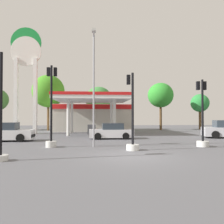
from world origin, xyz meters
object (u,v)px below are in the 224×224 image
at_px(car_1, 6,133).
at_px(traffic_signal_1, 51,118).
at_px(traffic_signal_0, 0,124).
at_px(station_pole_sign, 26,67).
at_px(car_0, 111,132).
at_px(tree_1, 48,91).
at_px(tree_3, 161,95).
at_px(traffic_signal_2, 132,129).
at_px(tree_2, 99,99).
at_px(tree_4, 200,103).
at_px(corner_streetlamp, 94,79).
at_px(traffic_signal_3, 202,126).

distance_m(car_1, traffic_signal_1, 6.17).
relative_size(car_1, traffic_signal_0, 0.89).
height_order(station_pole_sign, traffic_signal_1, station_pole_sign).
height_order(car_1, traffic_signal_1, traffic_signal_1).
bearing_deg(station_pole_sign, car_0, -36.67).
bearing_deg(tree_1, tree_3, 1.04).
bearing_deg(traffic_signal_2, tree_3, 69.72).
distance_m(tree_2, tree_4, 16.29).
relative_size(tree_2, corner_streetlamp, 0.90).
height_order(tree_2, tree_4, tree_2).
bearing_deg(traffic_signal_3, traffic_signal_0, -159.62).
xyz_separation_m(traffic_signal_1, traffic_signal_2, (4.99, -1.83, -0.65)).
distance_m(station_pole_sign, traffic_signal_2, 18.86).
bearing_deg(traffic_signal_3, tree_3, 81.37).
bearing_deg(car_0, corner_streetlamp, -105.21).
distance_m(car_1, traffic_signal_0, 9.42).
relative_size(tree_1, tree_2, 1.22).
distance_m(tree_1, tree_2, 7.54).
bearing_deg(traffic_signal_0, station_pole_sign, 102.09).
xyz_separation_m(tree_1, corner_streetlamp, (6.56, -19.76, -1.32)).
relative_size(traffic_signal_1, tree_1, 0.65).
bearing_deg(traffic_signal_1, car_0, 52.28).
bearing_deg(tree_2, corner_streetlamp, -92.17).
bearing_deg(car_1, station_pole_sign, 95.48).
relative_size(traffic_signal_2, tree_3, 0.63).
bearing_deg(car_1, traffic_signal_0, -71.96).
relative_size(car_0, corner_streetlamp, 0.54).
bearing_deg(tree_4, tree_1, -176.05).
relative_size(traffic_signal_0, tree_4, 0.86).
distance_m(traffic_signal_0, tree_1, 24.64).
height_order(traffic_signal_2, tree_2, tree_2).
relative_size(car_0, traffic_signal_0, 0.82).
relative_size(traffic_signal_3, tree_3, 0.62).
height_order(car_0, corner_streetlamp, corner_streetlamp).
bearing_deg(tree_4, station_pole_sign, -161.25).
distance_m(traffic_signal_1, traffic_signal_2, 5.36).
height_order(traffic_signal_0, tree_4, tree_4).
relative_size(traffic_signal_1, tree_2, 0.80).
xyz_separation_m(car_1, tree_3, (17.33, 15.57, 4.59)).
distance_m(car_1, traffic_signal_3, 15.02).
relative_size(traffic_signal_0, traffic_signal_1, 0.92).
height_order(traffic_signal_3, tree_4, tree_4).
xyz_separation_m(traffic_signal_3, tree_3, (3.08, 20.27, 3.92)).
distance_m(station_pole_sign, tree_1, 7.27).
bearing_deg(tree_2, tree_4, 1.03).
xyz_separation_m(traffic_signal_1, traffic_signal_3, (9.91, -0.47, -0.51)).
distance_m(traffic_signal_2, tree_3, 23.42).
distance_m(traffic_signal_2, tree_1, 23.51).
bearing_deg(tree_4, traffic_signal_3, -114.63).
bearing_deg(traffic_signal_1, corner_streetlamp, -5.50).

